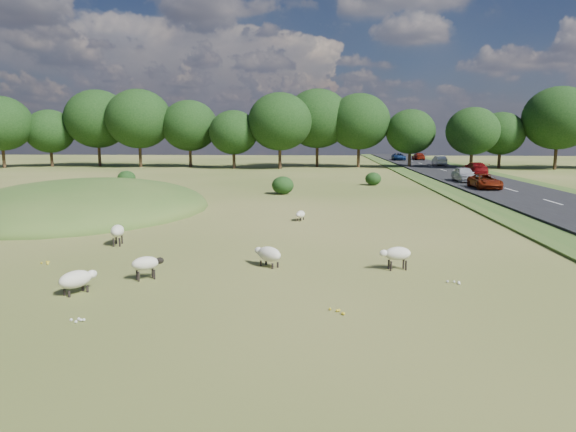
# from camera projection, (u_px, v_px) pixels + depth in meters

# --- Properties ---
(ground) EXTENTS (160.00, 160.00, 0.00)m
(ground) POSITION_uv_depth(u_px,v_px,m) (275.00, 197.00, 41.27)
(ground) COLOR #3E581B
(ground) RESTS_ON ground
(mound) EXTENTS (16.00, 20.00, 4.00)m
(mound) POSITION_uv_depth(u_px,v_px,m) (85.00, 210.00, 34.09)
(mound) COLOR #33561E
(mound) RESTS_ON ground
(road) EXTENTS (8.00, 150.00, 0.25)m
(road) POSITION_uv_depth(u_px,v_px,m) (488.00, 184.00, 49.94)
(road) COLOR black
(road) RESTS_ON ground
(treeline) EXTENTS (96.28, 14.66, 11.70)m
(treeline) POSITION_uv_depth(u_px,v_px,m) (288.00, 123.00, 75.22)
(treeline) COLOR black
(treeline) RESTS_ON ground
(shrubs) EXTENTS (25.91, 9.78, 1.50)m
(shrubs) POSITION_uv_depth(u_px,v_px,m) (249.00, 181.00, 47.31)
(shrubs) COLOR black
(shrubs) RESTS_ON ground
(sheep_0) EXTENTS (1.13, 0.92, 0.81)m
(sheep_0) POSITION_uv_depth(u_px,v_px,m) (146.00, 263.00, 17.72)
(sheep_0) COLOR beige
(sheep_0) RESTS_ON ground
(sheep_1) EXTENTS (1.06, 1.30, 0.75)m
(sheep_1) POSITION_uv_depth(u_px,v_px,m) (76.00, 279.00, 16.15)
(sheep_1) COLOR beige
(sheep_1) RESTS_ON ground
(sheep_2) EXTENTS (1.28, 1.19, 0.77)m
(sheep_2) POSITION_uv_depth(u_px,v_px,m) (268.00, 254.00, 19.47)
(sheep_2) COLOR beige
(sheep_2) RESTS_ON ground
(sheep_3) EXTENTS (1.25, 0.72, 0.87)m
(sheep_3) POSITION_uv_depth(u_px,v_px,m) (397.00, 254.00, 18.97)
(sheep_3) COLOR beige
(sheep_3) RESTS_ON ground
(sheep_4) EXTENTS (0.67, 1.05, 0.58)m
(sheep_4) POSITION_uv_depth(u_px,v_px,m) (300.00, 214.00, 29.81)
(sheep_4) COLOR beige
(sheep_4) RESTS_ON ground
(sheep_5) EXTENTS (0.76, 1.34, 0.93)m
(sheep_5) POSITION_uv_depth(u_px,v_px,m) (117.00, 231.00, 23.20)
(sheep_5) COLOR beige
(sheep_5) RESTS_ON ground
(car_0) EXTENTS (2.04, 5.01, 1.46)m
(car_0) POSITION_uv_depth(u_px,v_px,m) (475.00, 168.00, 60.39)
(car_0) COLOR maroon
(car_0) RESTS_ON road
(car_1) EXTENTS (2.13, 4.63, 1.29)m
(car_1) POSITION_uv_depth(u_px,v_px,m) (399.00, 157.00, 93.63)
(car_1) COLOR navy
(car_1) RESTS_ON road
(car_2) EXTENTS (1.49, 4.27, 1.41)m
(car_2) POSITION_uv_depth(u_px,v_px,m) (439.00, 161.00, 78.26)
(car_2) COLOR silver
(car_2) RESTS_ON road
(car_3) EXTENTS (1.80, 4.43, 1.29)m
(car_3) POSITION_uv_depth(u_px,v_px,m) (419.00, 156.00, 94.51)
(car_3) COLOR maroon
(car_3) RESTS_ON road
(car_5) EXTENTS (2.06, 4.47, 1.24)m
(car_5) POSITION_uv_depth(u_px,v_px,m) (485.00, 181.00, 44.97)
(car_5) COLOR maroon
(car_5) RESTS_ON road
(car_7) EXTENTS (1.75, 4.34, 1.48)m
(car_7) POSITION_uv_depth(u_px,v_px,m) (464.00, 174.00, 51.51)
(car_7) COLOR silver
(car_7) RESTS_ON road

